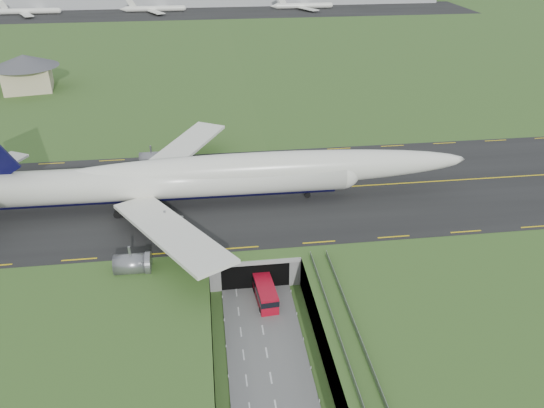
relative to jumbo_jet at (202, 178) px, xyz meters
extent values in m
plane|color=#3B5F26|center=(8.44, -29.42, -11.92)|extent=(900.00, 900.00, 0.00)
cube|color=gray|center=(8.44, -29.42, -8.92)|extent=(800.00, 800.00, 6.00)
cube|color=slate|center=(8.44, -36.92, -11.82)|extent=(12.00, 75.00, 0.20)
cube|color=black|center=(8.44, 3.58, -5.83)|extent=(800.00, 44.00, 0.18)
cube|color=gray|center=(8.44, -10.42, -6.42)|extent=(16.00, 22.00, 1.00)
cube|color=gray|center=(1.44, -10.42, -8.92)|extent=(2.00, 22.00, 6.00)
cube|color=gray|center=(15.44, -10.42, -8.92)|extent=(2.00, 22.00, 6.00)
cube|color=black|center=(8.44, -15.42, -9.42)|extent=(12.00, 12.00, 5.00)
cube|color=#A8A8A3|center=(8.44, -21.47, -6.32)|extent=(17.00, 0.50, 0.80)
cube|color=#A8A8A3|center=(19.44, -47.92, -6.12)|extent=(3.00, 53.00, 0.50)
cube|color=gray|center=(18.04, -47.92, -5.37)|extent=(0.06, 53.00, 1.00)
cube|color=gray|center=(20.84, -47.92, -5.37)|extent=(0.06, 53.00, 1.00)
cylinder|color=#A8A8A3|center=(19.44, -45.42, -9.12)|extent=(0.90, 0.90, 5.60)
cylinder|color=#A8A8A3|center=(19.44, -33.42, -9.12)|extent=(0.90, 0.90, 5.60)
cylinder|color=white|center=(-7.70, 0.09, -0.35)|extent=(73.34, 7.72, 6.90)
sphere|color=white|center=(28.94, -0.33, -0.35)|extent=(6.83, 6.83, 6.76)
ellipsoid|color=white|center=(12.08, -0.14, 1.20)|extent=(85.51, 7.31, 7.24)
ellipsoid|color=black|center=(27.86, -0.32, 0.51)|extent=(4.86, 3.07, 2.41)
cylinder|color=black|center=(-7.70, 0.09, -3.04)|extent=(69.63, 3.68, 2.90)
cube|color=white|center=(-5.35, 17.30, -1.43)|extent=(22.95, 31.63, 2.90)
cube|color=white|center=(-5.74, -17.18, -1.43)|extent=(22.40, 31.84, 2.90)
cylinder|color=slate|center=(-6.80, 10.31, -4.77)|extent=(5.64, 3.62, 3.56)
cylinder|color=slate|center=(-11.76, 21.68, -4.77)|extent=(5.64, 3.62, 3.56)
cylinder|color=slate|center=(-7.03, -10.16, -4.77)|extent=(5.64, 3.62, 3.56)
cylinder|color=slate|center=(-12.25, -21.41, -4.77)|extent=(5.64, 3.62, 3.56)
cylinder|color=black|center=(21.61, -0.24, -5.15)|extent=(1.19, 0.55, 1.19)
cube|color=black|center=(-12.54, 0.14, -4.98)|extent=(6.55, 7.61, 1.51)
cube|color=#AA0B1E|center=(9.73, -25.29, -10.12)|extent=(3.61, 8.21, 3.20)
cube|color=black|center=(9.73, -25.29, -9.48)|extent=(3.68, 8.32, 1.07)
cube|color=black|center=(9.73, -25.29, -11.45)|extent=(3.36, 7.66, 0.53)
cylinder|color=black|center=(8.56, -28.05, -11.33)|extent=(0.45, 0.99, 0.96)
cylinder|color=black|center=(8.14, -22.74, -11.33)|extent=(0.45, 0.99, 0.96)
cylinder|color=black|center=(11.32, -27.83, -11.33)|extent=(0.45, 0.99, 0.96)
cylinder|color=black|center=(10.90, -22.52, -11.33)|extent=(0.45, 0.99, 0.96)
cube|color=#C9B891|center=(-56.77, 88.41, -1.99)|extent=(17.18, 17.18, 7.86)
cone|color=#4C4C51|center=(-56.77, 88.41, 3.90)|extent=(25.20, 25.20, 3.93)
cube|color=black|center=(8.44, 240.58, -5.78)|extent=(320.00, 50.00, 0.08)
cylinder|color=white|center=(-97.48, 245.58, -3.74)|extent=(34.00, 3.20, 3.20)
cylinder|color=white|center=(-24.67, 245.58, -3.74)|extent=(34.00, 3.20, 3.20)
cylinder|color=white|center=(66.19, 245.58, -3.74)|extent=(34.00, 3.20, 3.20)
camera|label=1|loc=(1.55, -96.21, 46.40)|focal=35.00mm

